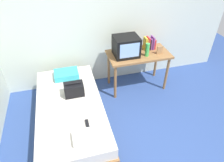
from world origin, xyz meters
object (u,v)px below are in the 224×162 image
tv (126,46)px  picture_frame (160,50)px  remote_silver (55,98)px  bed (71,115)px  handbag (74,89)px  book_row (149,43)px  pillow (66,74)px  remote_dark (87,124)px  folded_towel (84,137)px  water_bottle (147,50)px  magazine (58,119)px  desk (138,58)px

tv → picture_frame: (0.62, -0.11, -0.10)m
tv → remote_silver: (-1.34, -0.59, -0.42)m
bed → handbag: handbag is taller
book_row → remote_silver: (-1.85, -0.71, -0.35)m
pillow → remote_silver: size_ratio=2.90×
pillow → handbag: bearing=-81.3°
bed → remote_silver: size_ratio=13.89×
pillow → remote_dark: bearing=-82.0°
book_row → folded_towel: 2.22m
water_bottle → remote_silver: (-1.70, -0.47, -0.36)m
remote_silver → magazine: bearing=-87.4°
tv → pillow: size_ratio=1.05×
remote_silver → folded_towel: (0.32, -0.87, 0.03)m
water_bottle → remote_silver: bearing=-164.6°
book_row → folded_towel: size_ratio=0.87×
desk → picture_frame: 0.42m
bed → folded_towel: 0.78m
magazine → picture_frame: bearing=25.3°
book_row → magazine: book_row is taller
tv → handbag: bearing=-151.3°
tv → remote_silver: size_ratio=3.06×
folded_towel → bed: bearing=99.3°
handbag → remote_silver: bearing=-175.2°
handbag → remote_silver: handbag is taller
book_row → picture_frame: bearing=-65.2°
handbag → water_bottle: bearing=17.7°
magazine → remote_dark: 0.43m
desk → picture_frame: (0.37, -0.11, 0.17)m
picture_frame → book_row: bearing=114.8°
book_row → remote_silver: book_row is taller
handbag → folded_towel: 0.89m
handbag → folded_towel: (0.01, -0.89, -0.06)m
desk → magazine: desk is taller
remote_dark → magazine: bearing=151.1°
desk → picture_frame: size_ratio=7.64×
desk → handbag: 1.40m
bed → book_row: size_ratio=8.20×
tv → remote_dark: bearing=-127.3°
remote_dark → pillow: bearing=98.0°
picture_frame → desk: bearing=163.4°
water_bottle → remote_dark: water_bottle is taller
bed → remote_silver: (-0.20, 0.16, 0.27)m
remote_silver → folded_towel: 0.92m
handbag → magazine: (-0.29, -0.47, -0.10)m
tv → pillow: tv is taller
picture_frame → folded_towel: bearing=-140.7°
folded_towel → tv: bearing=55.0°
bed → pillow: 0.77m
water_bottle → book_row: size_ratio=1.00×
book_row → remote_dark: book_row is taller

